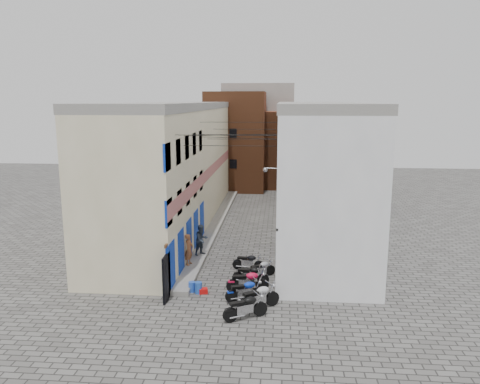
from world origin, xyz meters
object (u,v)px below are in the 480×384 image
(person_b, at_px, (202,240))
(motorcycle_e, at_px, (251,274))
(motorcycle_d, at_px, (247,280))
(water_jug_far, at_px, (192,287))
(motorcycle_a, at_px, (245,306))
(motorcycle_b, at_px, (258,296))
(person_a, at_px, (189,249))
(water_jug_near, at_px, (198,288))
(motorcycle_f, at_px, (261,268))
(red_crate, at_px, (203,291))
(motorcycle_c, at_px, (245,290))
(motorcycle_g, at_px, (248,261))

(person_b, bearing_deg, motorcycle_e, -98.56)
(motorcycle_e, height_order, person_b, person_b)
(motorcycle_d, xyz_separation_m, water_jug_far, (-2.70, -0.21, -0.35))
(motorcycle_a, distance_m, person_b, 8.15)
(motorcycle_b, height_order, person_a, person_a)
(motorcycle_a, height_order, water_jug_near, motorcycle_a)
(water_jug_near, bearing_deg, motorcycle_e, 29.27)
(motorcycle_f, bearing_deg, person_a, -140.08)
(motorcycle_f, bearing_deg, motorcycle_e, -64.37)
(motorcycle_d, relative_size, motorcycle_e, 1.10)
(person_b, distance_m, red_crate, 5.18)
(person_a, relative_size, water_jug_far, 3.44)
(motorcycle_e, bearing_deg, motorcycle_b, 15.63)
(motorcycle_c, xyz_separation_m, person_a, (-3.40, 3.94, 0.56))
(motorcycle_e, xyz_separation_m, water_jug_near, (-2.43, -1.36, -0.27))
(motorcycle_c, height_order, motorcycle_g, motorcycle_c)
(person_a, relative_size, red_crate, 4.32)
(person_b, bearing_deg, motorcycle_b, -109.87)
(motorcycle_b, distance_m, red_crate, 3.16)
(motorcycle_d, xyz_separation_m, person_a, (-3.44, 2.92, 0.52))
(motorcycle_c, relative_size, motorcycle_e, 1.01)
(person_b, xyz_separation_m, water_jug_near, (0.68, -4.99, -0.87))
(motorcycle_b, height_order, water_jug_far, motorcycle_b)
(motorcycle_b, xyz_separation_m, water_jug_near, (-2.96, 1.51, -0.35))
(red_crate, bearing_deg, motorcycle_b, -28.94)
(motorcycle_a, relative_size, water_jug_near, 3.68)
(water_jug_near, distance_m, red_crate, 0.28)
(motorcycle_f, height_order, water_jug_far, motorcycle_f)
(person_a, bearing_deg, water_jug_near, -148.48)
(motorcycle_c, distance_m, person_b, 6.43)
(motorcycle_d, relative_size, motorcycle_f, 1.20)
(motorcycle_b, relative_size, motorcycle_c, 1.13)
(motorcycle_a, height_order, motorcycle_b, motorcycle_b)
(motorcycle_a, bearing_deg, motorcycle_g, 154.09)
(motorcycle_d, height_order, water_jug_far, motorcycle_d)
(motorcycle_f, relative_size, motorcycle_g, 1.00)
(motorcycle_f, xyz_separation_m, water_jug_near, (-2.93, -2.32, -0.22))
(motorcycle_c, relative_size, person_a, 1.10)
(water_jug_near, bearing_deg, motorcycle_b, -26.97)
(motorcycle_a, distance_m, motorcycle_e, 3.87)
(person_a, bearing_deg, motorcycle_c, -126.14)
(motorcycle_f, bearing_deg, motorcycle_b, -36.33)
(motorcycle_g, distance_m, person_b, 3.33)
(person_a, height_order, water_jug_near, person_a)
(motorcycle_c, bearing_deg, red_crate, -130.15)
(motorcycle_a, distance_m, motorcycle_g, 5.91)
(motorcycle_a, height_order, motorcycle_c, motorcycle_a)
(motorcycle_g, height_order, water_jug_far, motorcycle_g)
(motorcycle_b, bearing_deg, motorcycle_g, 155.05)
(motorcycle_d, xyz_separation_m, water_jug_near, (-2.35, -0.35, -0.32))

